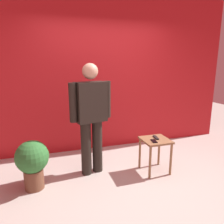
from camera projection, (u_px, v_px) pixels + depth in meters
ground_plane at (132, 186)px, 2.97m from camera, size 12.00×12.00×0.00m
back_wall_red at (103, 73)px, 4.07m from camera, size 5.34×0.12×2.99m
standing_person at (91, 114)px, 3.14m from camera, size 0.67×0.32×1.69m
side_table at (155, 146)px, 3.28m from camera, size 0.41×0.41×0.54m
cell_phone at (154, 141)px, 3.16m from camera, size 0.09×0.15×0.01m
tv_remote at (156, 137)px, 3.30m from camera, size 0.07×0.18×0.02m
potted_plant at (32, 161)px, 2.82m from camera, size 0.44×0.44×0.69m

